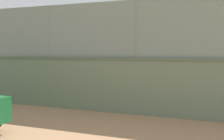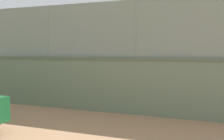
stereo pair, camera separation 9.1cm
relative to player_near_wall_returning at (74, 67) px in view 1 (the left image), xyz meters
name	(u,v)px [view 1 (the left image)]	position (x,y,z in m)	size (l,w,h in m)	color
ground_plane	(119,79)	(-1.94, -3.04, -1.00)	(260.00, 260.00, 0.00)	tan
perimeter_wall	(50,81)	(-2.45, 6.43, -0.07)	(33.50, 0.71, 1.84)	slate
fence_panel_on_wall	(49,31)	(-2.45, 6.43, 1.76)	(32.89, 0.45, 1.84)	gray
player_near_wall_returning	(74,67)	(0.00, 0.00, 0.00)	(0.79, 1.28, 1.69)	navy
player_baseline_waiting	(171,76)	(-6.33, 2.42, -0.10)	(0.92, 0.95, 1.54)	#591919
player_at_service_line	(168,68)	(-5.59, -1.95, -0.04)	(0.84, 0.71, 1.64)	#591919
sports_ball	(75,65)	(-0.68, 1.15, 0.21)	(0.18, 0.18, 0.18)	yellow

